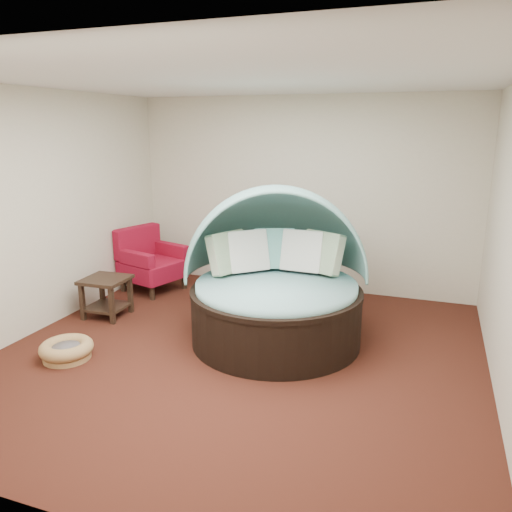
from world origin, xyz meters
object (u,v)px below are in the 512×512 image
(pet_basket, at_px, (67,350))
(side_table, at_px, (106,292))
(canopy_daybed, at_px, (276,270))
(red_armchair, at_px, (150,261))

(pet_basket, distance_m, side_table, 1.24)
(side_table, bearing_deg, canopy_daybed, 2.68)
(red_armchair, bearing_deg, side_table, -70.23)
(red_armchair, xyz_separation_m, side_table, (0.06, -1.15, -0.10))
(pet_basket, xyz_separation_m, side_table, (-0.34, 1.17, 0.23))
(pet_basket, distance_m, red_armchair, 2.38)
(canopy_daybed, relative_size, pet_basket, 3.61)
(red_armchair, distance_m, side_table, 1.15)
(canopy_daybed, bearing_deg, red_armchair, 135.25)
(pet_basket, xyz_separation_m, red_armchair, (-0.40, 2.32, 0.33))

